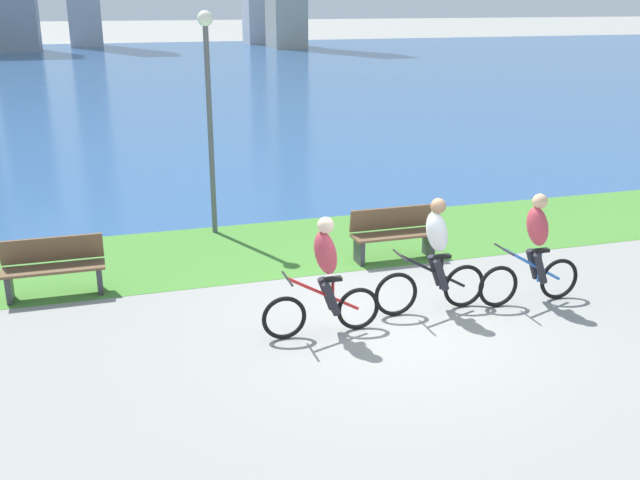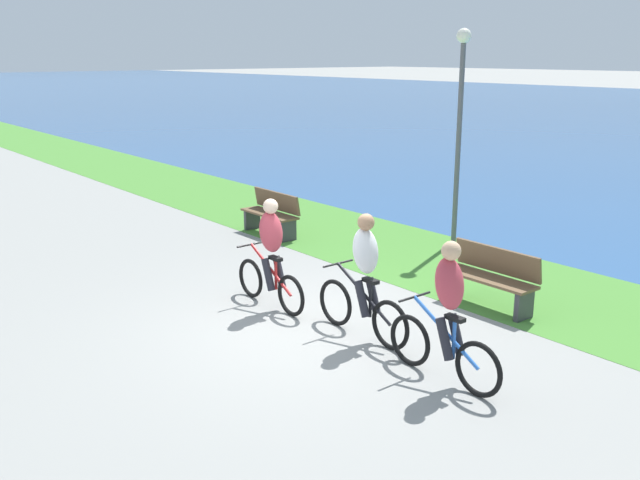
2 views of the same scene
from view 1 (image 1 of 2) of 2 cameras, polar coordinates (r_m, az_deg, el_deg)
ground_plane at (r=10.29m, az=5.89°, el=-6.65°), size 300.00×300.00×0.00m
grass_strip_bayside at (r=13.57m, az=-0.19°, el=-0.25°), size 120.00×3.15×0.01m
bay_water_surface at (r=46.95m, az=-12.67°, el=12.63°), size 300.00×65.43×0.00m
cyclist_lead at (r=9.68m, az=0.35°, el=-2.88°), size 1.65×0.52×1.65m
cyclist_trailing at (r=10.52m, az=8.93°, el=-1.28°), size 1.73×0.52×1.70m
cyclist_distant_rear at (r=11.14m, az=16.38°, el=-0.72°), size 1.67×0.52×1.68m
bench_near_path at (r=12.72m, az=5.76°, el=0.48°), size 1.50×0.47×0.90m
bench_far_along_path at (r=11.80m, az=-20.08°, el=-2.02°), size 1.50×0.47×0.90m
lamppost_tall at (r=13.81m, az=-8.70°, el=11.29°), size 0.28×0.28×4.13m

